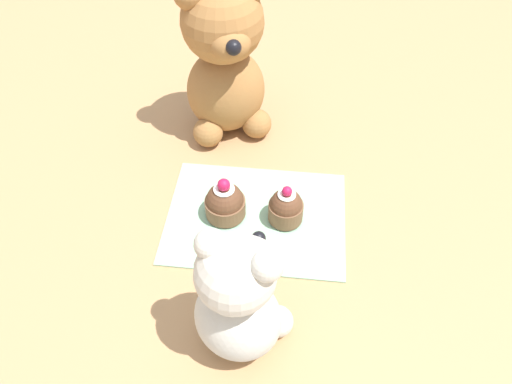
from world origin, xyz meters
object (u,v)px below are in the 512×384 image
object	(u,v)px
cupcake_near_cream_bear	(286,207)
cupcake_near_tan_bear	(225,201)
teddy_bear_cream	(242,301)
teddy_bear_tan	(225,60)

from	to	relation	value
cupcake_near_cream_bear	cupcake_near_tan_bear	xyz separation A→B (m)	(0.09, -0.00, -0.00)
cupcake_near_tan_bear	teddy_bear_cream	bearing A→B (deg)	104.45
teddy_bear_tan	cupcake_near_tan_bear	distance (m)	0.22
cupcake_near_cream_bear	teddy_bear_cream	bearing A→B (deg)	78.51
teddy_bear_tan	cupcake_near_tan_bear	xyz separation A→B (m)	(-0.02, 0.20, -0.10)
teddy_bear_cream	teddy_bear_tan	distance (m)	0.39
teddy_bear_cream	teddy_bear_tan	world-z (taller)	teddy_bear_tan
teddy_bear_cream	cupcake_near_cream_bear	xyz separation A→B (m)	(-0.04, -0.19, -0.06)
teddy_bear_tan	cupcake_near_cream_bear	size ratio (longest dim) A/B	4.14
teddy_bear_cream	cupcake_near_tan_bear	xyz separation A→B (m)	(0.05, -0.19, -0.06)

